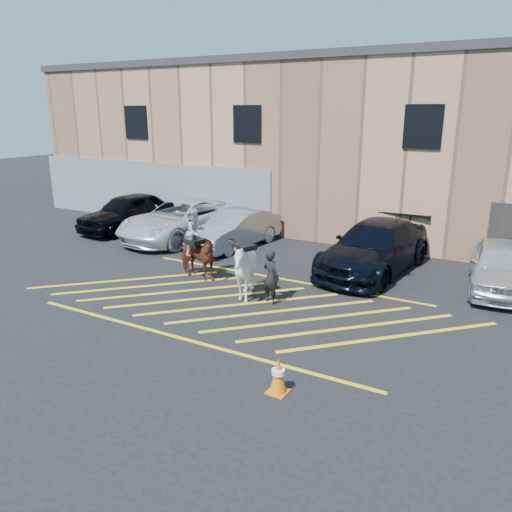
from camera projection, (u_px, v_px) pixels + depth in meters
The scene contains 12 objects.
ground at pixel (246, 301), 14.00m from camera, with size 90.00×90.00×0.00m, color black.
car_black_suv at pixel (128, 212), 22.11m from camera, with size 1.91×4.76×1.62m, color black.
car_white_pickup at pixel (183, 220), 20.56m from camera, with size 2.69×5.83×1.62m, color white.
car_silver_sedan at pixel (235, 229), 19.35m from camera, with size 1.50×4.29×1.41m, color #8E959B.
car_blue_suv at pixel (375, 247), 16.41m from camera, with size 2.28×5.62×1.63m, color black.
car_white_suv at pixel (502, 266), 14.70m from camera, with size 1.73×4.30×1.47m, color silver.
handler at pixel (271, 276), 13.70m from camera, with size 0.55×0.36×1.52m, color black.
warehouse at pixel (377, 144), 23.01m from camera, with size 32.42×10.20×7.30m.
hatching_zone at pixel (240, 304), 13.75m from camera, with size 12.60×5.12×0.01m.
mounted_bay at pixel (196, 251), 15.61m from camera, with size 1.83×1.09×2.26m.
saddled_white at pixel (244, 270), 13.93m from camera, with size 1.87×1.97×1.72m.
traffic_cone at pixel (278, 375), 9.37m from camera, with size 0.39×0.39×0.73m.
Camera 1 is at (6.65, -11.26, 5.16)m, focal length 35.00 mm.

